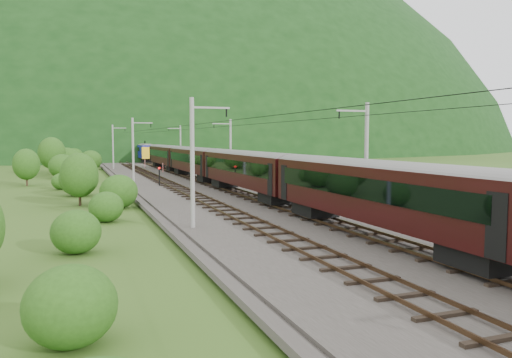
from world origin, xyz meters
name	(u,v)px	position (x,y,z in m)	size (l,w,h in m)	color
ground	(285,226)	(0.00, 0.00, 0.00)	(600.00, 600.00, 0.00)	#355019
railbed	(238,205)	(0.00, 10.00, 0.15)	(14.00, 220.00, 0.30)	#38332D
track_left	(211,204)	(-2.40, 10.00, 0.37)	(2.40, 220.00, 0.27)	#523823
track_right	(264,201)	(2.40, 10.00, 0.37)	(2.40, 220.00, 0.27)	#523823
catenary_left	(134,149)	(-6.12, 32.00, 4.50)	(2.54, 192.28, 8.00)	gray
catenary_right	(230,149)	(6.12, 32.00, 4.50)	(2.54, 192.28, 8.00)	gray
overhead_wires	(238,123)	(0.00, 10.00, 7.10)	(4.83, 198.00, 0.03)	black
mountain_main	(98,149)	(0.00, 260.00, 0.00)	(504.00, 360.00, 244.00)	black
train	(216,159)	(2.40, 25.34, 3.42)	(2.88, 136.47, 4.99)	black
hazard_post_near	(145,163)	(-0.17, 66.78, 1.12)	(0.18, 0.18, 1.64)	red
hazard_post_far	(163,168)	(0.68, 51.46, 1.07)	(0.16, 0.16, 1.53)	red
signal	(159,175)	(-3.69, 28.17, 1.58)	(0.24, 0.24, 2.18)	black
vegetation_left	(69,173)	(-13.58, 27.72, 2.09)	(12.48, 147.14, 6.03)	#244D14
vegetation_right	(387,190)	(11.75, 5.41, 1.46)	(6.91, 93.64, 3.17)	#244D14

